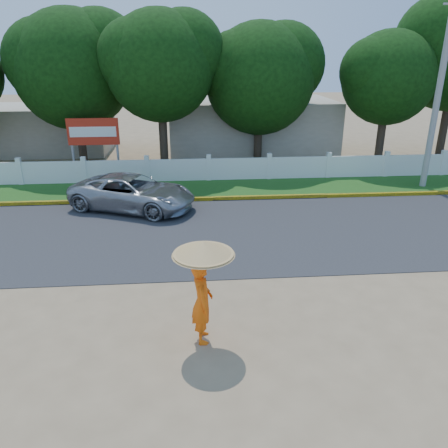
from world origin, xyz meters
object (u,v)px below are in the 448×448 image
monk_with_parasol (203,277)px  billboard (93,135)px  utility_pole (439,92)px  vehicle (133,193)px

monk_with_parasol → billboard: bearing=109.3°
utility_pole → monk_with_parasol: utility_pole is taller
vehicle → monk_with_parasol: (2.50, -8.85, 0.86)m
utility_pole → vehicle: size_ratio=1.71×
vehicle → billboard: (-2.37, 5.07, 1.44)m
utility_pole → monk_with_parasol: size_ratio=3.60×
billboard → utility_pole: bearing=-10.6°
vehicle → utility_pole: bearing=-58.2°
utility_pole → monk_with_parasol: (-10.82, -10.99, -2.74)m
utility_pole → billboard: utility_pole is taller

